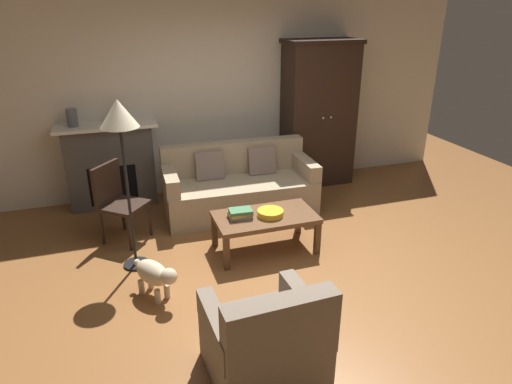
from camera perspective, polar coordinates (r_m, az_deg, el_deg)
The scene contains 14 objects.
ground_plane at distance 4.71m, azimuth 3.46°, elevation -10.05°, with size 9.60×9.60×0.00m, color brown.
back_wall at distance 6.48m, azimuth -4.76°, elevation 12.58°, with size 7.20×0.10×2.80m, color silver.
fireplace at distance 6.27m, azimuth -17.82°, elevation 3.31°, with size 1.26×0.48×1.12m.
armoire at distance 6.72m, azimuth 7.87°, elevation 9.71°, with size 1.06×0.57×2.08m.
couch at distance 5.89m, azimuth -2.18°, elevation 0.54°, with size 1.95×0.92×0.86m.
coffee_table at distance 4.93m, azimuth 1.17°, elevation -3.50°, with size 1.10×0.60×0.42m.
fruit_bowl at distance 4.88m, azimuth 1.83°, elevation -2.66°, with size 0.28×0.28×0.07m, color gold.
book_stack at distance 4.83m, azimuth -1.99°, elevation -2.74°, with size 0.26×0.19×0.10m.
mantel_vase_slate at distance 6.09m, azimuth -22.16°, elevation 8.66°, with size 0.13×0.13×0.22m, color #565B66.
mantel_vase_terracotta at distance 6.08m, azimuth -16.85°, elevation 9.17°, with size 0.14×0.14×0.18m, color #A86042.
armchair_near_left at distance 3.38m, azimuth 1.19°, elevation -18.72°, with size 0.81×0.80×0.88m.
side_chair_wooden at distance 5.33m, azimuth -17.15°, elevation -0.70°, with size 0.62×0.62×0.90m.
floor_lamp at distance 4.40m, azimuth -16.79°, elevation 8.17°, with size 0.36×0.36×1.74m.
dog at distance 4.32m, azimuth -12.64°, elevation -10.08°, with size 0.39×0.50×0.39m.
Camera 1 is at (-1.51, -3.65, 2.56)m, focal length 31.76 mm.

